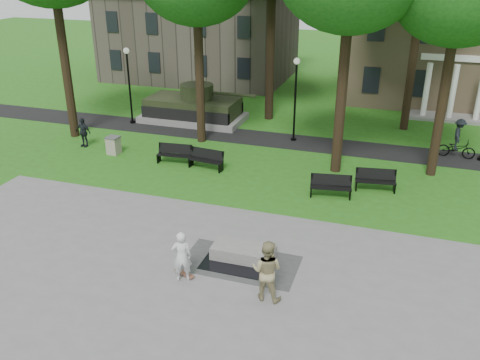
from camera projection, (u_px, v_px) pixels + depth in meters
The scene contains 20 objects.
ground at pixel (207, 243), 18.90m from camera, with size 120.00×120.00×0.00m, color #295D15.
plaza at pixel (142, 328), 14.56m from camera, with size 22.00×16.00×0.02m, color gray.
footpath at pixel (284, 141), 29.32m from camera, with size 44.00×2.60×0.01m, color black.
building_right at pixel (466, 38), 36.84m from camera, with size 17.00×12.00×8.60m.
building_left at pixel (201, 34), 43.61m from camera, with size 15.00×10.00×7.20m, color #4C443D.
lamp_left at pixel (129, 80), 31.32m from camera, with size 0.36×0.36×4.73m.
lamp_mid at pixel (295, 93), 28.30m from camera, with size 0.36×0.36×4.73m.
tank_monument at pixel (194, 108), 32.56m from camera, with size 7.45×3.40×2.40m.
puddle at pixel (233, 265), 17.51m from camera, with size 2.20×1.20×0.00m, color black.
concrete_block at pixel (243, 252), 17.85m from camera, with size 2.20×1.00×0.45m, color gray.
skateboard at pixel (185, 274), 16.95m from camera, with size 0.78×0.20×0.07m, color brown.
skateboarder at pixel (182, 256), 16.38m from camera, with size 0.65×0.43×1.78m, color silver.
friend_watching at pixel (267, 270), 15.45m from camera, with size 0.98×0.76×2.01m, color tan.
pedestrian_walker at pixel (83, 132), 28.16m from camera, with size 0.97×0.40×1.66m, color black.
cyclist at pixel (458, 142), 26.59m from camera, with size 1.93×1.11×2.10m.
park_bench_0 at pixel (175, 153), 26.00m from camera, with size 1.83×0.69×1.00m.
park_bench_1 at pixel (206, 159), 25.31m from camera, with size 1.84×0.73×1.00m.
park_bench_2 at pixel (331, 186), 22.36m from camera, with size 1.85×0.80×1.00m.
park_bench_3 at pixel (376, 179), 22.97m from camera, with size 1.85×0.80×1.00m.
trash_bin at pixel (113, 145), 27.24m from camera, with size 0.68×0.68×0.96m.
Camera 1 is at (6.31, -15.11, 9.80)m, focal length 38.00 mm.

